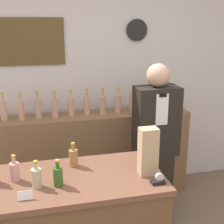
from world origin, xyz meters
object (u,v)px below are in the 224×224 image
(tape_dispenser, at_px, (158,180))
(paper_bag, at_px, (148,151))
(shopkeeper, at_px, (155,147))
(potted_plant, at_px, (165,95))

(tape_dispenser, bearing_deg, paper_bag, 99.48)
(paper_bag, xyz_separation_m, tape_dispenser, (0.02, -0.14, -0.15))
(shopkeeper, xyz_separation_m, potted_plant, (0.35, 0.63, 0.36))
(potted_plant, relative_size, paper_bag, 0.96)
(potted_plant, xyz_separation_m, tape_dispenser, (-0.69, -1.54, -0.18))
(potted_plant, distance_m, tape_dispenser, 1.70)
(potted_plant, relative_size, tape_dispenser, 3.62)
(paper_bag, distance_m, tape_dispenser, 0.21)
(potted_plant, height_order, paper_bag, potted_plant)
(paper_bag, bearing_deg, shopkeeper, 64.67)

